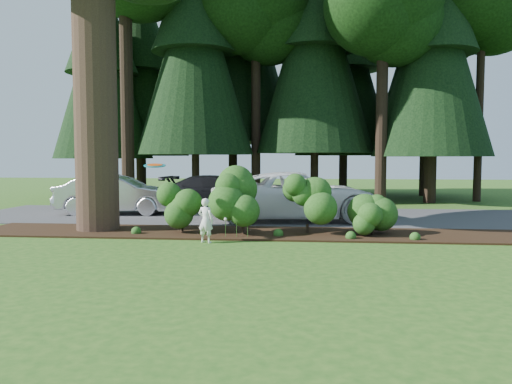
% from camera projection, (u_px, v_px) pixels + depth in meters
% --- Properties ---
extents(ground, '(80.00, 80.00, 0.00)m').
position_uv_depth(ground, '(235.00, 256.00, 11.02)').
color(ground, '#204C15').
rests_on(ground, ground).
extents(mulch_bed, '(16.00, 2.50, 0.05)m').
position_uv_depth(mulch_bed, '(251.00, 233.00, 14.25)').
color(mulch_bed, black).
rests_on(mulch_bed, ground).
extents(driveway, '(22.00, 6.00, 0.03)m').
position_uv_depth(driveway, '(263.00, 216.00, 18.47)').
color(driveway, '#38383A').
rests_on(driveway, ground).
extents(shrub_row, '(6.53, 1.60, 1.61)m').
position_uv_depth(shrub_row, '(278.00, 206.00, 14.01)').
color(shrub_row, '#214615').
rests_on(shrub_row, ground).
extents(lily_cluster, '(0.69, 0.09, 0.57)m').
position_uv_depth(lily_cluster, '(237.00, 220.00, 13.40)').
color(lily_cluster, '#214615').
rests_on(lily_cluster, ground).
extents(tree_wall, '(25.66, 12.15, 17.09)m').
position_uv_depth(tree_wall, '(282.00, 20.00, 26.59)').
color(tree_wall, black).
rests_on(tree_wall, ground).
extents(car_silver_wagon, '(4.62, 1.95, 1.48)m').
position_uv_depth(car_silver_wagon, '(117.00, 194.00, 18.96)').
color(car_silver_wagon, silver).
rests_on(car_silver_wagon, driveway).
extents(car_white_suv, '(6.25, 3.45, 1.66)m').
position_uv_depth(car_white_suv, '(298.00, 196.00, 17.12)').
color(car_white_suv, white).
rests_on(car_white_suv, driveway).
extents(car_dark_suv, '(5.00, 2.50, 1.40)m').
position_uv_depth(car_dark_suv, '(219.00, 192.00, 20.90)').
color(car_dark_suv, black).
rests_on(car_dark_suv, driveway).
extents(child, '(0.49, 0.40, 1.15)m').
position_uv_depth(child, '(206.00, 220.00, 12.74)').
color(child, white).
rests_on(child, ground).
extents(frisbee, '(0.56, 0.55, 0.12)m').
position_uv_depth(frisbee, '(155.00, 165.00, 12.72)').
color(frisbee, '#176E80').
rests_on(frisbee, ground).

